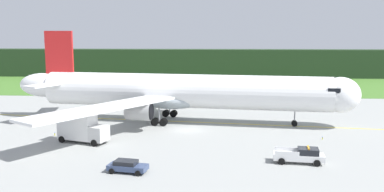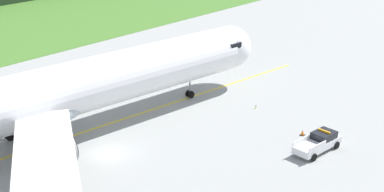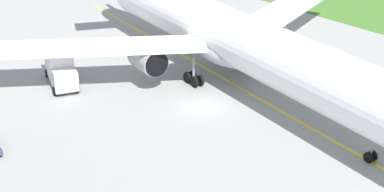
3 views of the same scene
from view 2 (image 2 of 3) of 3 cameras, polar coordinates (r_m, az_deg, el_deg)
The scene contains 6 objects.
ground at distance 52.55m, azimuth -9.03°, elevation -6.17°, with size 320.00×320.00×0.00m, color gray.
taxiway_centerline_main at distance 56.47m, azimuth -13.81°, elevation -4.53°, with size 74.92×0.30×0.01m, color yellow.
airliner at distance 54.28m, azimuth -14.80°, elevation 0.10°, with size 57.23×50.82×14.96m.
ops_pickup_truck at distance 53.59m, azimuth 13.52°, elevation -4.88°, with size 5.85×2.75×1.94m.
apron_cone at distance 56.79m, azimuth 11.84°, elevation -3.88°, with size 0.48×0.48×0.60m.
taxiway_edge_light_east at distance 62.84m, azimuth 6.91°, elevation -1.14°, with size 0.12×0.12×0.42m.
Camera 2 is at (-29.72, -36.20, 23.82)m, focal length 49.42 mm.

